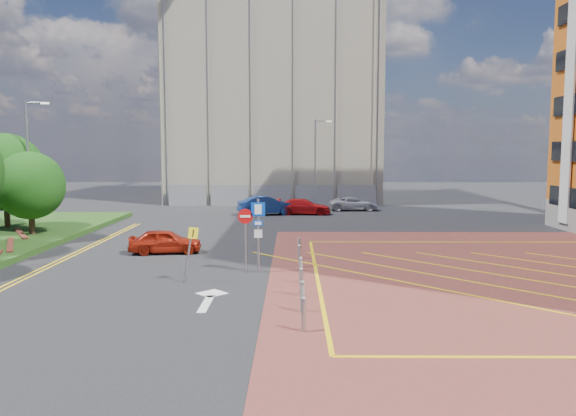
{
  "coord_description": "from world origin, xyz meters",
  "views": [
    {
      "loc": [
        1.99,
        -22.84,
        5.26
      ],
      "look_at": [
        1.75,
        4.02,
        2.49
      ],
      "focal_mm": 35.0,
      "sensor_mm": 36.0,
      "label": 1
    }
  ],
  "objects_px": {
    "tree_c": "(30,186)",
    "tree_d": "(5,172)",
    "car_red_left": "(165,241)",
    "car_red_back": "(304,207)",
    "car_silver_back": "(354,204)",
    "lamp_left_far": "(29,160)",
    "lamp_back": "(316,160)",
    "car_blue_back": "(267,205)",
    "sign_cluster": "(253,228)",
    "warning_sign": "(190,247)"
  },
  "relations": [
    {
      "from": "warning_sign",
      "to": "car_blue_back",
      "type": "xyz_separation_m",
      "value": [
        1.94,
        23.63,
        -0.66
      ]
    },
    {
      "from": "lamp_left_far",
      "to": "warning_sign",
      "type": "relative_size",
      "value": 3.55
    },
    {
      "from": "lamp_left_far",
      "to": "warning_sign",
      "type": "distance_m",
      "value": 18.13
    },
    {
      "from": "tree_d",
      "to": "car_red_left",
      "type": "xyz_separation_m",
      "value": [
        11.94,
        -7.48,
        -3.24
      ]
    },
    {
      "from": "tree_c",
      "to": "tree_d",
      "type": "height_order",
      "value": "tree_d"
    },
    {
      "from": "car_red_left",
      "to": "car_red_back",
      "type": "relative_size",
      "value": 0.83
    },
    {
      "from": "tree_c",
      "to": "car_red_back",
      "type": "height_order",
      "value": "tree_c"
    },
    {
      "from": "tree_d",
      "to": "car_red_left",
      "type": "bearing_deg",
      "value": -32.07
    },
    {
      "from": "car_blue_back",
      "to": "car_silver_back",
      "type": "xyz_separation_m",
      "value": [
        7.49,
        3.46,
        -0.17
      ]
    },
    {
      "from": "car_red_left",
      "to": "car_silver_back",
      "type": "relative_size",
      "value": 0.85
    },
    {
      "from": "lamp_left_far",
      "to": "car_blue_back",
      "type": "bearing_deg",
      "value": 36.96
    },
    {
      "from": "car_red_left",
      "to": "warning_sign",
      "type": "bearing_deg",
      "value": -167.11
    },
    {
      "from": "car_red_left",
      "to": "car_red_back",
      "type": "distance_m",
      "value": 19.07
    },
    {
      "from": "tree_d",
      "to": "lamp_left_far",
      "type": "distance_m",
      "value": 2.44
    },
    {
      "from": "car_silver_back",
      "to": "lamp_left_far",
      "type": "bearing_deg",
      "value": 121.35
    },
    {
      "from": "tree_c",
      "to": "car_red_left",
      "type": "height_order",
      "value": "tree_c"
    },
    {
      "from": "sign_cluster",
      "to": "car_red_left",
      "type": "distance_m",
      "value": 6.77
    },
    {
      "from": "lamp_left_far",
      "to": "car_red_left",
      "type": "xyz_separation_m",
      "value": [
        9.86,
        -6.48,
        -4.03
      ]
    },
    {
      "from": "sign_cluster",
      "to": "car_red_left",
      "type": "relative_size",
      "value": 0.87
    },
    {
      "from": "sign_cluster",
      "to": "car_blue_back",
      "type": "xyz_separation_m",
      "value": [
        -0.46,
        21.75,
        -1.18
      ]
    },
    {
      "from": "car_red_left",
      "to": "car_blue_back",
      "type": "relative_size",
      "value": 0.78
    },
    {
      "from": "tree_c",
      "to": "car_red_back",
      "type": "xyz_separation_m",
      "value": [
        16.38,
        13.07,
        -2.55
      ]
    },
    {
      "from": "tree_d",
      "to": "car_silver_back",
      "type": "height_order",
      "value": "tree_d"
    },
    {
      "from": "car_red_left",
      "to": "car_red_back",
      "type": "height_order",
      "value": "car_red_back"
    },
    {
      "from": "warning_sign",
      "to": "car_red_left",
      "type": "xyz_separation_m",
      "value": [
        -2.46,
        6.41,
        -0.8
      ]
    },
    {
      "from": "tree_c",
      "to": "warning_sign",
      "type": "relative_size",
      "value": 2.18
    },
    {
      "from": "tree_c",
      "to": "tree_d",
      "type": "xyz_separation_m",
      "value": [
        -3.0,
        3.0,
        0.68
      ]
    },
    {
      "from": "car_blue_back",
      "to": "car_red_back",
      "type": "relative_size",
      "value": 1.06
    },
    {
      "from": "lamp_back",
      "to": "car_red_left",
      "type": "relative_size",
      "value": 2.18
    },
    {
      "from": "sign_cluster",
      "to": "lamp_back",
      "type": "bearing_deg",
      "value": 82.03
    },
    {
      "from": "tree_d",
      "to": "lamp_left_far",
      "type": "height_order",
      "value": "lamp_left_far"
    },
    {
      "from": "lamp_back",
      "to": "car_blue_back",
      "type": "height_order",
      "value": "lamp_back"
    },
    {
      "from": "warning_sign",
      "to": "car_red_back",
      "type": "bearing_deg",
      "value": 78.27
    },
    {
      "from": "sign_cluster",
      "to": "tree_c",
      "type": "bearing_deg",
      "value": 146.84
    },
    {
      "from": "car_silver_back",
      "to": "car_blue_back",
      "type": "bearing_deg",
      "value": 113.01
    },
    {
      "from": "car_silver_back",
      "to": "tree_d",
      "type": "bearing_deg",
      "value": 117.19
    },
    {
      "from": "lamp_back",
      "to": "car_blue_back",
      "type": "relative_size",
      "value": 1.7
    },
    {
      "from": "tree_c",
      "to": "car_blue_back",
      "type": "height_order",
      "value": "tree_c"
    },
    {
      "from": "car_red_left",
      "to": "tree_c",
      "type": "bearing_deg",
      "value": 55.3
    },
    {
      "from": "car_red_back",
      "to": "car_red_left",
      "type": "bearing_deg",
      "value": 159.76
    },
    {
      "from": "tree_d",
      "to": "lamp_back",
      "type": "height_order",
      "value": "lamp_back"
    },
    {
      "from": "warning_sign",
      "to": "car_red_back",
      "type": "distance_m",
      "value": 24.5
    },
    {
      "from": "lamp_back",
      "to": "car_silver_back",
      "type": "bearing_deg",
      "value": -29.13
    },
    {
      "from": "lamp_left_far",
      "to": "tree_d",
      "type": "bearing_deg",
      "value": 154.32
    },
    {
      "from": "car_blue_back",
      "to": "car_red_back",
      "type": "bearing_deg",
      "value": -98.71
    },
    {
      "from": "tree_d",
      "to": "car_silver_back",
      "type": "relative_size",
      "value": 1.41
    },
    {
      "from": "lamp_back",
      "to": "car_silver_back",
      "type": "height_order",
      "value": "lamp_back"
    },
    {
      "from": "tree_c",
      "to": "lamp_back",
      "type": "height_order",
      "value": "lamp_back"
    },
    {
      "from": "car_red_back",
      "to": "car_silver_back",
      "type": "relative_size",
      "value": 1.03
    },
    {
      "from": "lamp_back",
      "to": "car_blue_back",
      "type": "distance_m",
      "value": 7.66
    }
  ]
}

